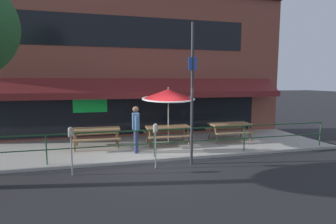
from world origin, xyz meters
TOP-DOWN VIEW (x-y plane):
  - ground_plane at (0.00, 0.00)m, footprint 120.00×120.00m
  - patio_deck at (0.00, 2.00)m, footprint 15.00×4.00m
  - restaurant_building at (-0.00, 4.22)m, footprint 15.00×1.60m
  - patio_railing at (0.00, 0.30)m, footprint 13.84×0.04m
  - picnic_table_left at (-1.96, 2.15)m, footprint 1.80×1.42m
  - picnic_table_centre at (0.89, 1.98)m, footprint 1.80×1.42m
  - picnic_table_right at (3.74, 2.03)m, footprint 1.80×1.42m
  - patio_umbrella_centre at (0.89, 1.85)m, footprint 2.14×2.14m
  - pedestrian_walking at (-0.55, 1.04)m, footprint 0.26×0.62m
  - parking_meter_near at (-2.60, -0.61)m, footprint 0.15×0.16m
  - parking_meter_far at (-0.14, -0.61)m, footprint 0.15×0.16m
  - street_sign_pole at (1.09, -0.45)m, footprint 0.28×0.09m

SIDE VIEW (x-z plane):
  - ground_plane at x=0.00m, z-range 0.00..0.00m
  - patio_deck at x=0.00m, z-range 0.00..0.10m
  - picnic_table_left at x=-1.96m, z-range 0.33..1.08m
  - picnic_table_centre at x=0.89m, z-range 0.33..1.08m
  - picnic_table_right at x=3.74m, z-range 0.33..1.08m
  - patio_railing at x=0.00m, z-range 0.32..1.28m
  - pedestrian_walking at x=-0.55m, z-range 0.20..1.91m
  - parking_meter_near at x=-2.60m, z-range 0.44..1.86m
  - parking_meter_far at x=-0.14m, z-range 0.44..1.86m
  - patio_umbrella_centre at x=0.89m, z-range 0.99..3.37m
  - street_sign_pole at x=1.09m, z-range 0.06..4.59m
  - restaurant_building at x=0.00m, z-range -0.02..7.06m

